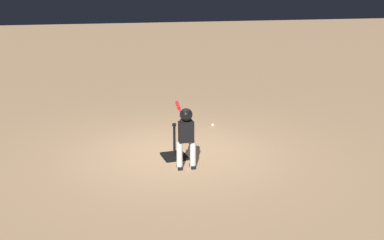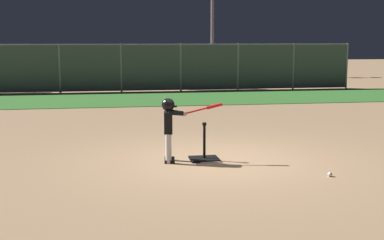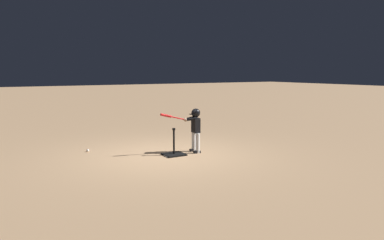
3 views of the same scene
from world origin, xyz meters
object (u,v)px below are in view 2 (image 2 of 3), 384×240
at_px(baseball, 330,174).
at_px(bleachers_left_center, 195,72).
at_px(batting_tee, 204,156).
at_px(batter_child, 170,122).

relative_size(baseball, bleachers_left_center, 0.02).
height_order(batting_tee, batter_child, batter_child).
relative_size(batting_tee, bleachers_left_center, 0.22).
xyz_separation_m(batting_tee, bleachers_left_center, (2.38, 14.73, 0.60)).
bearing_deg(batting_tee, bleachers_left_center, 80.83).
height_order(baseball, bleachers_left_center, bleachers_left_center).
bearing_deg(batter_child, baseball, -31.48).
height_order(batter_child, bleachers_left_center, bleachers_left_center).
distance_m(baseball, bleachers_left_center, 16.25).
bearing_deg(baseball, batter_child, 148.52).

